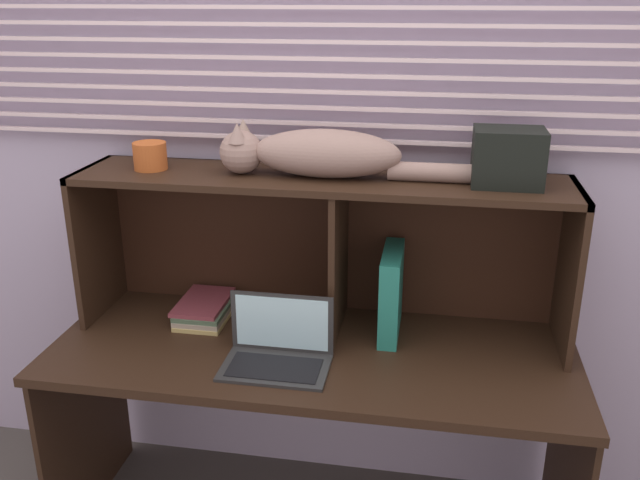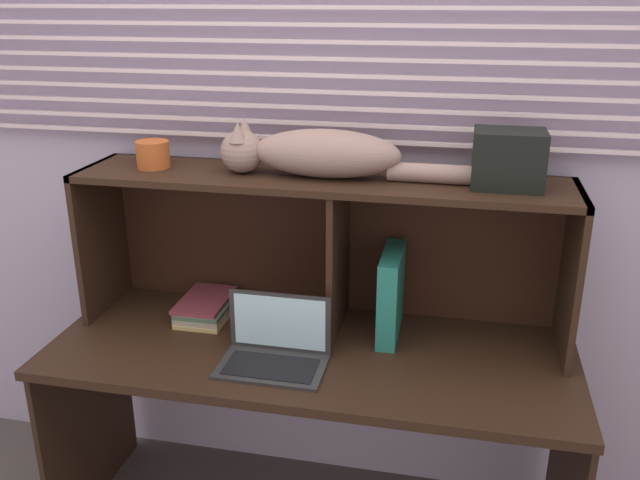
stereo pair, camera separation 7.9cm
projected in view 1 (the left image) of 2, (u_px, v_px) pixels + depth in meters
The scene contains 9 objects.
back_panel_with_blinds at pixel (331, 153), 2.28m from camera, with size 4.40×0.08×2.50m.
desk at pixel (312, 383), 2.18m from camera, with size 1.65×0.65×0.71m.
hutch_shelf_unit at pixel (324, 222), 2.18m from camera, with size 1.56×0.33×0.52m.
cat at pixel (316, 154), 2.07m from camera, with size 0.79×0.17×0.17m.
laptop at pixel (278, 350), 2.03m from camera, with size 0.32×0.20×0.20m.
binder_upright at pixel (391, 293), 2.19m from camera, with size 0.06×0.26×0.29m, color #237B6A.
book_stack at pixel (205, 309), 2.33m from camera, with size 0.17×0.26×0.06m.
small_basket at pixel (150, 156), 2.17m from camera, with size 0.11×0.11×0.09m, color #BA5623.
storage_box at pixel (508, 157), 1.98m from camera, with size 0.20×0.16×0.17m, color black.
Camera 1 is at (0.35, -1.67, 1.77)m, focal length 38.04 mm.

